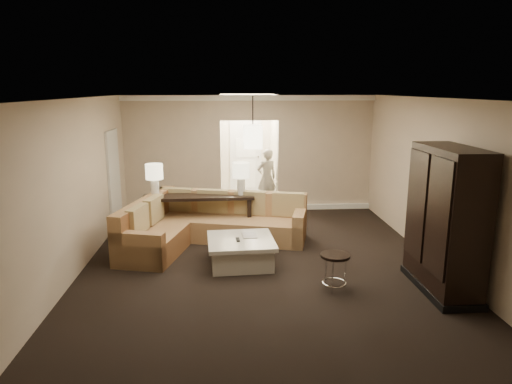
{
  "coord_description": "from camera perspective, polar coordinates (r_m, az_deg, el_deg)",
  "views": [
    {
      "loc": [
        -0.6,
        -6.95,
        2.96
      ],
      "look_at": [
        -0.04,
        1.2,
        1.09
      ],
      "focal_mm": 32.0,
      "sensor_mm": 36.0,
      "label": 1
    }
  ],
  "objects": [
    {
      "name": "ground",
      "position": [
        7.58,
        0.92,
        -10.11
      ],
      "size": [
        8.0,
        8.0,
        0.0
      ],
      "primitive_type": "plane",
      "color": "black",
      "rests_on": "ground"
    },
    {
      "name": "wall_back",
      "position": [
        11.08,
        -0.82,
        4.78
      ],
      "size": [
        6.0,
        0.04,
        2.8
      ],
      "primitive_type": "cube",
      "color": "#C1AC92",
      "rests_on": "ground"
    },
    {
      "name": "wall_front",
      "position": [
        3.39,
        6.96,
        -14.6
      ],
      "size": [
        6.0,
        0.04,
        2.8
      ],
      "primitive_type": "cube",
      "color": "#C1AC92",
      "rests_on": "ground"
    },
    {
      "name": "wall_left",
      "position": [
        7.52,
        -22.47,
        -0.09
      ],
      "size": [
        0.04,
        8.0,
        2.8
      ],
      "primitive_type": "cube",
      "color": "#C1AC92",
      "rests_on": "ground"
    },
    {
      "name": "wall_right",
      "position": [
        7.98,
        22.95,
        0.58
      ],
      "size": [
        0.04,
        8.0,
        2.8
      ],
      "primitive_type": "cube",
      "color": "#C1AC92",
      "rests_on": "ground"
    },
    {
      "name": "ceiling",
      "position": [
        6.98,
        1.01,
        11.57
      ],
      "size": [
        6.0,
        8.0,
        0.02
      ],
      "primitive_type": "cube",
      "color": "white",
      "rests_on": "wall_back"
    },
    {
      "name": "crown_molding",
      "position": [
        10.92,
        -0.83,
        11.67
      ],
      "size": [
        6.0,
        0.1,
        0.12
      ],
      "primitive_type": "cube",
      "color": "white",
      "rests_on": "wall_back"
    },
    {
      "name": "baseboard",
      "position": [
        11.3,
        -0.78,
        -2.0
      ],
      "size": [
        6.0,
        0.1,
        0.12
      ],
      "primitive_type": "cube",
      "color": "white",
      "rests_on": "ground"
    },
    {
      "name": "side_door",
      "position": [
        10.21,
        -17.31,
        1.51
      ],
      "size": [
        0.05,
        0.9,
        2.1
      ],
      "primitive_type": "cube",
      "color": "silver",
      "rests_on": "ground"
    },
    {
      "name": "foyer",
      "position": [
        12.42,
        -1.16,
        5.2
      ],
      "size": [
        1.44,
        2.02,
        2.8
      ],
      "color": "silver",
      "rests_on": "ground"
    },
    {
      "name": "sectional_sofa",
      "position": [
        8.93,
        -6.45,
        -4.07
      ],
      "size": [
        3.59,
        2.63,
        0.93
      ],
      "rotation": [
        0.0,
        0.0,
        -0.25
      ],
      "color": "brown",
      "rests_on": "ground"
    },
    {
      "name": "coffee_table",
      "position": [
        7.88,
        -1.9,
        -7.39
      ],
      "size": [
        1.18,
        1.18,
        0.47
      ],
      "rotation": [
        0.0,
        0.0,
        0.06
      ],
      "color": "beige",
      "rests_on": "ground"
    },
    {
      "name": "console_table",
      "position": [
        9.29,
        -7.12,
        -2.51
      ],
      "size": [
        2.22,
        0.55,
        0.85
      ],
      "rotation": [
        0.0,
        0.0,
        0.02
      ],
      "color": "black",
      "rests_on": "ground"
    },
    {
      "name": "armoire",
      "position": [
        7.2,
        22.59,
        -3.67
      ],
      "size": [
        0.64,
        1.5,
        2.15
      ],
      "color": "black",
      "rests_on": "ground"
    },
    {
      "name": "drink_table",
      "position": [
        6.98,
        9.84,
        -8.89
      ],
      "size": [
        0.44,
        0.44,
        0.55
      ],
      "rotation": [
        0.0,
        0.0,
        0.11
      ],
      "color": "black",
      "rests_on": "ground"
    },
    {
      "name": "table_lamp_left",
      "position": [
        9.19,
        -12.59,
        2.1
      ],
      "size": [
        0.34,
        0.34,
        0.65
      ],
      "color": "white",
      "rests_on": "console_table"
    },
    {
      "name": "table_lamp_right",
      "position": [
        9.13,
        -1.89,
        2.33
      ],
      "size": [
        0.34,
        0.34,
        0.65
      ],
      "color": "white",
      "rests_on": "console_table"
    },
    {
      "name": "pendant_light",
      "position": [
        9.72,
        -0.4,
        6.93
      ],
      "size": [
        0.38,
        0.38,
        1.09
      ],
      "color": "black",
      "rests_on": "ceiling"
    },
    {
      "name": "person",
      "position": [
        11.5,
        1.35,
        2.15
      ],
      "size": [
        0.7,
        0.6,
        1.64
      ],
      "primitive_type": "imported",
      "rotation": [
        0.0,
        0.0,
        3.54
      ],
      "color": "beige",
      "rests_on": "ground"
    }
  ]
}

